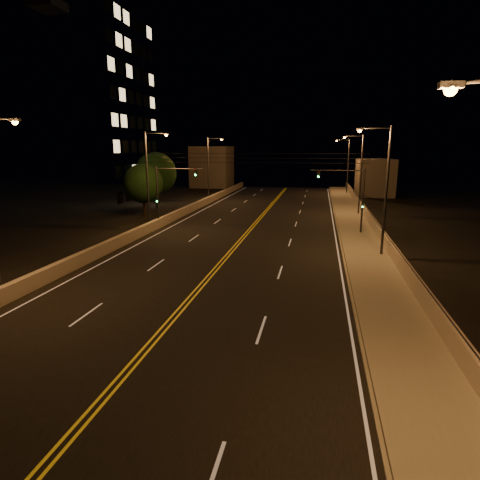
% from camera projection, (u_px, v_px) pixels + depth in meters
% --- Properties ---
extents(road, '(18.00, 120.00, 0.02)m').
position_uv_depth(road, '(218.00, 266.00, 28.67)').
color(road, black).
rests_on(road, ground).
extents(sidewalk, '(3.60, 120.00, 0.30)m').
position_uv_depth(sidewalk, '(376.00, 274.00, 26.60)').
color(sidewalk, gray).
rests_on(sidewalk, ground).
extents(curb, '(0.14, 120.00, 0.15)m').
position_uv_depth(curb, '(347.00, 273.00, 26.97)').
color(curb, gray).
rests_on(curb, ground).
extents(parapet_wall, '(0.30, 120.00, 1.00)m').
position_uv_depth(parapet_wall, '(403.00, 266.00, 26.15)').
color(parapet_wall, '#A5998A').
rests_on(parapet_wall, sidewalk).
extents(jersey_barrier, '(0.45, 120.00, 0.97)m').
position_uv_depth(jersey_barrier, '(93.00, 253.00, 30.40)').
color(jersey_barrier, '#A5998A').
rests_on(jersey_barrier, ground).
extents(distant_building_right, '(6.00, 10.00, 6.38)m').
position_uv_depth(distant_building_right, '(374.00, 177.00, 71.76)').
color(distant_building_right, slate).
rests_on(distant_building_right, ground).
extents(distant_building_left, '(8.00, 8.00, 8.59)m').
position_uv_depth(distant_building_left, '(212.00, 167.00, 86.37)').
color(distant_building_left, slate).
rests_on(distant_building_left, ground).
extents(parapet_rail, '(0.06, 120.00, 0.06)m').
position_uv_depth(parapet_rail, '(404.00, 258.00, 26.03)').
color(parapet_rail, black).
rests_on(parapet_rail, parapet_wall).
extents(lane_markings, '(17.32, 116.00, 0.00)m').
position_uv_depth(lane_markings, '(218.00, 267.00, 28.60)').
color(lane_markings, silver).
rests_on(lane_markings, road).
extents(streetlight_1, '(2.55, 0.28, 9.86)m').
position_uv_depth(streetlight_1, '(383.00, 184.00, 29.83)').
color(streetlight_1, '#2D2D33').
rests_on(streetlight_1, ground).
extents(streetlight_2, '(2.55, 0.28, 9.86)m').
position_uv_depth(streetlight_2, '(359.00, 170.00, 48.89)').
color(streetlight_2, '#2D2D33').
rests_on(streetlight_2, ground).
extents(streetlight_3, '(2.55, 0.28, 9.86)m').
position_uv_depth(streetlight_3, '(347.00, 163.00, 71.92)').
color(streetlight_3, '#2D2D33').
rests_on(streetlight_3, ground).
extents(streetlight_5, '(2.55, 0.28, 9.86)m').
position_uv_depth(streetlight_5, '(150.00, 175.00, 40.26)').
color(streetlight_5, '#2D2D33').
rests_on(streetlight_5, ground).
extents(streetlight_6, '(2.55, 0.28, 9.86)m').
position_uv_depth(streetlight_6, '(210.00, 165.00, 62.02)').
color(streetlight_6, '#2D2D33').
rests_on(streetlight_6, ground).
extents(traffic_signal_right, '(5.11, 0.31, 6.41)m').
position_uv_depth(traffic_signal_right, '(353.00, 194.00, 38.23)').
color(traffic_signal_right, '#2D2D33').
rests_on(traffic_signal_right, ground).
extents(traffic_signal_left, '(5.11, 0.31, 6.41)m').
position_uv_depth(traffic_signal_left, '(166.00, 190.00, 41.78)').
color(traffic_signal_left, '#2D2D33').
rests_on(traffic_signal_left, ground).
extents(overhead_wires, '(22.00, 0.03, 0.83)m').
position_uv_depth(overhead_wires, '(243.00, 158.00, 36.10)').
color(overhead_wires, black).
extents(building_tower, '(24.00, 15.00, 27.86)m').
position_uv_depth(building_tower, '(58.00, 112.00, 57.50)').
color(building_tower, slate).
rests_on(building_tower, ground).
extents(tree_0, '(4.77, 4.77, 6.46)m').
position_uv_depth(tree_0, '(143.00, 183.00, 48.70)').
color(tree_0, black).
rests_on(tree_0, ground).
extents(tree_1, '(5.71, 5.71, 7.74)m').
position_uv_depth(tree_1, '(156.00, 173.00, 55.69)').
color(tree_1, black).
rests_on(tree_1, ground).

